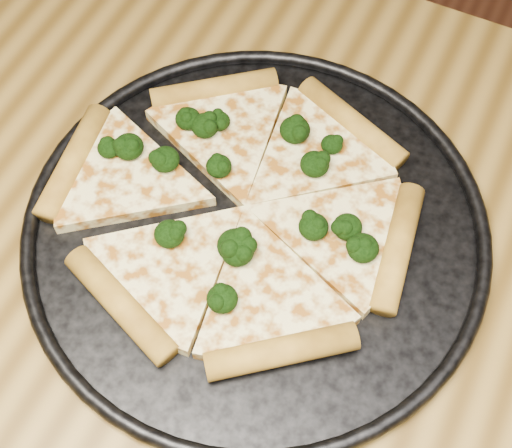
% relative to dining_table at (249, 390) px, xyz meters
% --- Properties ---
extents(dining_table, '(1.20, 0.90, 0.75)m').
position_rel_dining_table_xyz_m(dining_table, '(0.00, 0.00, 0.00)').
color(dining_table, olive).
rests_on(dining_table, ground).
extents(pizza_pan, '(0.42, 0.42, 0.02)m').
position_rel_dining_table_xyz_m(pizza_pan, '(-0.04, 0.11, 0.10)').
color(pizza_pan, black).
rests_on(pizza_pan, dining_table).
extents(pizza, '(0.34, 0.33, 0.02)m').
position_rel_dining_table_xyz_m(pizza, '(-0.06, 0.12, 0.11)').
color(pizza, '#FFEF9C').
rests_on(pizza, pizza_pan).
extents(broccoli_florets, '(0.27, 0.21, 0.02)m').
position_rel_dining_table_xyz_m(broccoli_florets, '(-0.07, 0.13, 0.12)').
color(broccoli_florets, black).
rests_on(broccoli_florets, pizza).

